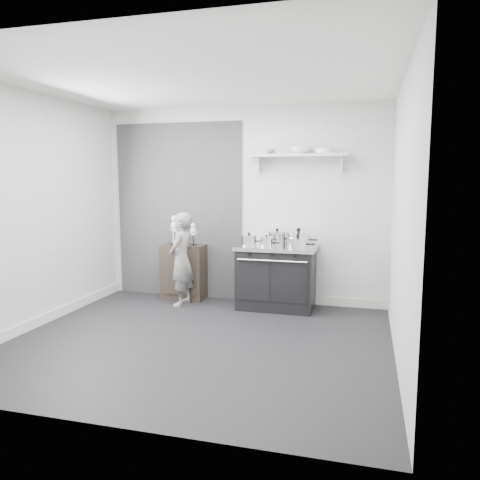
# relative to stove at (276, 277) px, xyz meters

# --- Properties ---
(ground) EXTENTS (4.00, 4.00, 0.00)m
(ground) POSITION_rel_stove_xyz_m (-0.56, -1.48, -0.42)
(ground) COLOR black
(ground) RESTS_ON ground
(room_shell) EXTENTS (4.02, 3.62, 2.71)m
(room_shell) POSITION_rel_stove_xyz_m (-0.65, -1.33, 1.21)
(room_shell) COLOR #B6B6B3
(room_shell) RESTS_ON ground
(wall_shelf) EXTENTS (1.30, 0.26, 0.24)m
(wall_shelf) POSITION_rel_stove_xyz_m (0.24, 0.20, 1.58)
(wall_shelf) COLOR silver
(wall_shelf) RESTS_ON room_shell
(stove) EXTENTS (1.05, 0.66, 0.84)m
(stove) POSITION_rel_stove_xyz_m (0.00, 0.00, 0.00)
(stove) COLOR black
(stove) RESTS_ON ground
(side_cabinet) EXTENTS (0.60, 0.35, 0.78)m
(side_cabinet) POSITION_rel_stove_xyz_m (-1.37, 0.13, -0.03)
(side_cabinet) COLOR black
(side_cabinet) RESTS_ON ground
(child) EXTENTS (0.33, 0.48, 1.27)m
(child) POSITION_rel_stove_xyz_m (-1.27, -0.19, 0.21)
(child) COLOR slate
(child) RESTS_ON ground
(pot_front_left) EXTENTS (0.30, 0.21, 0.17)m
(pot_front_left) POSITION_rel_stove_xyz_m (-0.35, -0.09, 0.49)
(pot_front_left) COLOR silver
(pot_front_left) RESTS_ON stove
(pot_back_left) EXTENTS (0.33, 0.25, 0.21)m
(pot_back_left) POSITION_rel_stove_xyz_m (-0.02, 0.14, 0.50)
(pot_back_left) COLOR silver
(pot_back_left) RESTS_ON stove
(pot_back_right) EXTENTS (0.41, 0.33, 0.23)m
(pot_back_right) POSITION_rel_stove_xyz_m (0.28, 0.08, 0.51)
(pot_back_right) COLOR silver
(pot_back_right) RESTS_ON stove
(pot_front_right) EXTENTS (0.35, 0.26, 0.18)m
(pot_front_right) POSITION_rel_stove_xyz_m (0.30, -0.19, 0.49)
(pot_front_right) COLOR silver
(pot_front_right) RESTS_ON stove
(pot_front_center) EXTENTS (0.25, 0.16, 0.16)m
(pot_front_center) POSITION_rel_stove_xyz_m (-0.10, -0.16, 0.48)
(pot_front_center) COLOR silver
(pot_front_center) RESTS_ON stove
(skeleton_full) EXTENTS (0.13, 0.09, 0.48)m
(skeleton_full) POSITION_rel_stove_xyz_m (-1.50, 0.13, 0.60)
(skeleton_full) COLOR silver
(skeleton_full) RESTS_ON side_cabinet
(skeleton_torso) EXTENTS (0.10, 0.06, 0.35)m
(skeleton_torso) POSITION_rel_stove_xyz_m (-1.22, 0.13, 0.54)
(skeleton_torso) COLOR silver
(skeleton_torso) RESTS_ON side_cabinet
(bowl_large) EXTENTS (0.28, 0.28, 0.07)m
(bowl_large) POSITION_rel_stove_xyz_m (-0.24, 0.19, 1.65)
(bowl_large) COLOR white
(bowl_large) RESTS_ON wall_shelf
(bowl_small) EXTENTS (0.27, 0.27, 0.08)m
(bowl_small) POSITION_rel_stove_xyz_m (0.27, 0.19, 1.66)
(bowl_small) COLOR white
(bowl_small) RESTS_ON wall_shelf
(plate_stack) EXTENTS (0.24, 0.24, 0.06)m
(plate_stack) POSITION_rel_stove_xyz_m (0.58, 0.19, 1.65)
(plate_stack) COLOR silver
(plate_stack) RESTS_ON wall_shelf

